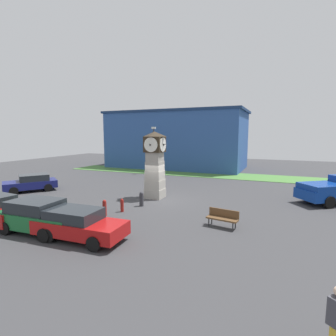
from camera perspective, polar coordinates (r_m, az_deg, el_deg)
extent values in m
plane|color=#38383A|center=(19.31, -1.87, -6.83)|extent=(70.20, 70.20, 0.00)
cube|color=#A19C92|center=(19.75, -2.84, -5.49)|extent=(1.26, 1.26, 0.68)
cube|color=#9E998E|center=(19.61, -2.85, -3.54)|extent=(1.21, 1.21, 0.68)
cube|color=#9C978D|center=(19.49, -2.86, -1.57)|extent=(1.15, 1.15, 0.68)
cube|color=#9F9A90|center=(19.39, -2.88, 0.43)|extent=(1.09, 1.09, 0.68)
cube|color=#9D988E|center=(19.32, -2.89, 2.44)|extent=(1.04, 1.04, 0.68)
cube|color=#2D2316|center=(19.26, -2.91, 5.15)|extent=(1.28, 1.28, 1.14)
cylinder|color=white|center=(19.86, -2.09, 5.23)|extent=(1.05, 0.04, 1.05)
cube|color=black|center=(19.89, -2.05, 5.23)|extent=(0.06, 0.19, 0.20)
cube|color=black|center=(19.89, -2.05, 5.23)|extent=(0.04, 0.39, 0.10)
cylinder|color=white|center=(18.67, -3.78, 5.07)|extent=(1.05, 0.04, 1.05)
cube|color=black|center=(18.64, -3.82, 5.07)|extent=(0.06, 0.22, 0.15)
cube|color=black|center=(18.64, -3.82, 5.07)|extent=(0.04, 0.39, 0.14)
cylinder|color=white|center=(18.99, -1.11, 5.13)|extent=(0.04, 1.05, 1.05)
cube|color=black|center=(18.98, -1.02, 5.13)|extent=(0.13, 0.06, 0.23)
cube|color=black|center=(18.98, -1.02, 5.13)|extent=(0.39, 0.04, 0.11)
cylinder|color=white|center=(19.56, -4.66, 5.17)|extent=(0.04, 1.05, 1.05)
cube|color=black|center=(19.57, -4.74, 5.17)|extent=(0.21, 0.06, 0.17)
cube|color=black|center=(19.57, -4.74, 5.17)|extent=(0.21, 0.04, 0.37)
pyramid|color=#2D2316|center=(19.25, -2.92, 7.41)|extent=(1.34, 1.34, 0.37)
cylinder|color=maroon|center=(15.88, -13.63, -8.66)|extent=(0.23, 0.23, 0.82)
sphere|color=maroon|center=(15.77, -13.68, -7.10)|extent=(0.21, 0.21, 0.21)
cylinder|color=maroon|center=(16.49, -9.96, -8.18)|extent=(0.20, 0.20, 0.70)
sphere|color=maroon|center=(16.39, -9.99, -6.90)|extent=(0.18, 0.18, 0.18)
cylinder|color=#333338|center=(17.55, -5.80, -6.96)|extent=(0.27, 0.27, 0.81)
sphere|color=#333338|center=(17.45, -5.82, -5.54)|extent=(0.25, 0.25, 0.25)
cylinder|color=black|center=(16.29, -28.62, -9.31)|extent=(0.66, 0.28, 0.64)
cube|color=#19602D|center=(14.40, -25.86, -9.97)|extent=(4.32, 2.07, 0.73)
cube|color=#1E2328|center=(14.45, -26.89, -7.31)|extent=(2.40, 1.84, 0.56)
cylinder|color=black|center=(14.26, -19.40, -11.14)|extent=(0.65, 0.25, 0.64)
cylinder|color=black|center=(13.01, -24.53, -13.21)|extent=(0.65, 0.25, 0.64)
cylinder|color=black|center=(16.00, -26.80, -9.49)|extent=(0.65, 0.25, 0.64)
cylinder|color=black|center=(14.90, -31.90, -11.05)|extent=(0.65, 0.25, 0.64)
cube|color=#A51111|center=(12.74, -18.54, -12.11)|extent=(4.26, 1.86, 0.62)
cube|color=#1E2328|center=(12.76, -19.76, -9.48)|extent=(2.37, 1.65, 0.50)
cylinder|color=black|center=(12.73, -11.44, -13.13)|extent=(0.65, 0.24, 0.64)
cylinder|color=black|center=(11.49, -15.84, -15.59)|extent=(0.65, 0.24, 0.64)
cylinder|color=black|center=(14.21, -20.59, -11.26)|extent=(0.65, 0.24, 0.64)
cylinder|color=black|center=(13.11, -25.33, -13.10)|extent=(0.65, 0.24, 0.64)
cube|color=navy|center=(24.71, -27.78, -3.17)|extent=(3.87, 4.35, 0.61)
cube|color=#1E2328|center=(24.65, -27.17, -1.83)|extent=(2.70, 2.80, 0.52)
cylinder|color=black|center=(23.83, -30.56, -4.34)|extent=(0.55, 0.65, 0.64)
cylinder|color=black|center=(25.60, -30.66, -3.60)|extent=(0.55, 0.65, 0.64)
cylinder|color=black|center=(23.99, -24.63, -3.91)|extent=(0.55, 0.65, 0.64)
cylinder|color=black|center=(25.75, -25.15, -3.20)|extent=(0.55, 0.65, 0.64)
cube|color=navy|center=(20.78, 31.05, -3.41)|extent=(3.67, 3.43, 0.36)
cylinder|color=black|center=(21.26, 28.00, -5.27)|extent=(0.81, 0.69, 0.80)
cylinder|color=black|center=(19.88, 31.67, -6.35)|extent=(0.81, 0.69, 0.80)
cube|color=brown|center=(13.89, 11.68, -10.79)|extent=(1.66, 0.77, 0.08)
cube|color=brown|center=(14.04, 12.07, -9.54)|extent=(1.59, 0.33, 0.40)
cylinder|color=#262628|center=(14.01, 8.86, -11.54)|extent=(0.06, 0.06, 0.45)
cylinder|color=#262628|center=(13.58, 13.93, -12.29)|extent=(0.06, 0.06, 0.45)
cylinder|color=#262628|center=(14.36, 9.51, -11.07)|extent=(0.06, 0.06, 0.45)
cylinder|color=#262628|center=(13.94, 14.46, -11.78)|extent=(0.06, 0.06, 0.45)
cylinder|color=#333338|center=(31.73, -3.10, 3.67)|extent=(0.14, 0.14, 5.35)
cube|color=silver|center=(31.67, -3.14, 8.72)|extent=(0.50, 0.24, 0.24)
cube|color=#2D5193|center=(37.59, 1.89, 5.97)|extent=(18.77, 9.36, 7.58)
cube|color=navy|center=(37.70, 1.92, 11.96)|extent=(19.33, 9.64, 0.30)
cube|color=#477A38|center=(30.61, 13.91, -1.68)|extent=(42.12, 4.70, 0.04)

